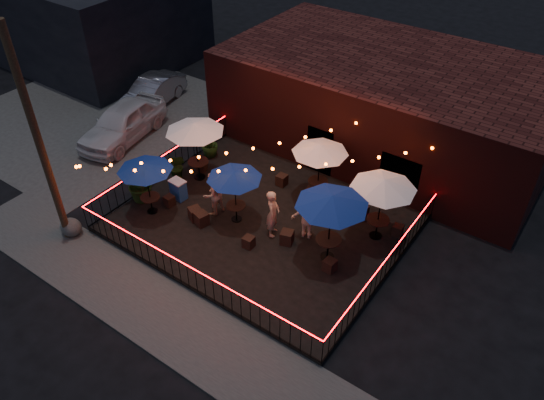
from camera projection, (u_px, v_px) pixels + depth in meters
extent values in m
plane|color=black|center=(229.00, 256.00, 18.59)|extent=(110.00, 110.00, 0.00)
cube|color=black|center=(262.00, 224.00, 19.82)|extent=(10.00, 8.00, 0.15)
cube|color=#413E3C|center=(163.00, 315.00, 16.49)|extent=(18.00, 2.50, 0.05)
cube|color=#413E3C|center=(93.00, 113.00, 26.60)|extent=(11.00, 12.00, 0.02)
cube|color=black|center=(387.00, 102.00, 23.30)|extent=(14.00, 8.00, 4.00)
cube|color=black|center=(321.00, 151.00, 21.83)|extent=(1.20, 0.24, 2.20)
cube|color=black|center=(401.00, 170.00, 19.93)|extent=(1.60, 0.24, 1.20)
cube|color=black|center=(84.00, 12.00, 30.98)|extent=(12.00, 9.00, 5.00)
cylinder|color=#332315|center=(39.00, 143.00, 16.90)|extent=(0.26, 0.26, 8.00)
cube|color=black|center=(189.00, 286.00, 17.17)|extent=(10.00, 0.04, 0.04)
cube|color=black|center=(186.00, 266.00, 16.60)|extent=(10.00, 0.04, 0.04)
cube|color=#ED0007|center=(186.00, 265.00, 16.58)|extent=(10.00, 0.03, 0.02)
cube|color=black|center=(165.00, 175.00, 22.00)|extent=(0.04, 8.00, 0.04)
cube|color=black|center=(162.00, 157.00, 21.43)|extent=(0.04, 8.00, 0.04)
cube|color=#ED0007|center=(162.00, 156.00, 21.41)|extent=(0.03, 8.00, 0.02)
cube|color=black|center=(384.00, 277.00, 17.45)|extent=(0.04, 8.00, 0.04)
cube|color=black|center=(388.00, 257.00, 16.89)|extent=(0.04, 8.00, 0.04)
cube|color=#ED0007|center=(388.00, 257.00, 16.87)|extent=(0.03, 8.00, 0.02)
cylinder|color=black|center=(153.00, 211.00, 20.27)|extent=(0.41, 0.41, 0.03)
cylinder|color=black|center=(151.00, 204.00, 20.07)|extent=(0.06, 0.06, 0.67)
cylinder|color=black|center=(150.00, 197.00, 19.85)|extent=(0.74, 0.74, 0.04)
cylinder|color=black|center=(148.00, 188.00, 19.59)|extent=(0.04, 0.04, 2.22)
cone|color=navy|center=(145.00, 166.00, 18.99)|extent=(2.12, 2.12, 0.32)
cylinder|color=black|center=(200.00, 177.00, 22.01)|extent=(0.47, 0.47, 0.03)
cylinder|color=black|center=(199.00, 170.00, 21.77)|extent=(0.06, 0.06, 0.77)
cylinder|color=black|center=(198.00, 162.00, 21.53)|extent=(0.85, 0.85, 0.04)
cylinder|color=black|center=(197.00, 151.00, 21.22)|extent=(0.05, 0.05, 2.56)
cone|color=white|center=(195.00, 127.00, 20.53)|extent=(2.81, 2.81, 0.37)
cylinder|color=black|center=(237.00, 219.00, 19.90)|extent=(0.40, 0.40, 0.03)
cylinder|color=black|center=(236.00, 212.00, 19.69)|extent=(0.05, 0.05, 0.66)
cylinder|color=black|center=(236.00, 205.00, 19.48)|extent=(0.73, 0.73, 0.04)
cylinder|color=black|center=(235.00, 196.00, 19.22)|extent=(0.04, 0.04, 2.19)
cone|color=navy|center=(234.00, 175.00, 18.63)|extent=(2.13, 2.13, 0.32)
cylinder|color=black|center=(317.00, 195.00, 21.03)|extent=(0.43, 0.43, 0.03)
cylinder|color=black|center=(318.00, 188.00, 20.82)|extent=(0.06, 0.06, 0.71)
cylinder|color=black|center=(318.00, 181.00, 20.59)|extent=(0.79, 0.79, 0.04)
cylinder|color=black|center=(319.00, 171.00, 20.31)|extent=(0.04, 0.04, 2.36)
cone|color=white|center=(320.00, 149.00, 19.67)|extent=(2.78, 2.78, 0.34)
cylinder|color=black|center=(327.00, 256.00, 18.32)|extent=(0.49, 0.49, 0.03)
cylinder|color=black|center=(328.00, 248.00, 18.08)|extent=(0.07, 0.07, 0.79)
cylinder|color=black|center=(329.00, 239.00, 17.82)|extent=(0.88, 0.88, 0.04)
cylinder|color=black|center=(330.00, 228.00, 17.51)|extent=(0.05, 0.05, 2.65)
cone|color=navy|center=(332.00, 200.00, 16.79)|extent=(2.57, 2.57, 0.39)
cylinder|color=black|center=(375.00, 235.00, 19.17)|extent=(0.46, 0.46, 0.03)
cylinder|color=black|center=(377.00, 228.00, 18.94)|extent=(0.06, 0.06, 0.75)
cylinder|color=black|center=(378.00, 220.00, 18.70)|extent=(0.83, 0.83, 0.04)
cylinder|color=black|center=(380.00, 209.00, 18.41)|extent=(0.05, 0.05, 2.49)
cone|color=white|center=(384.00, 184.00, 17.73)|extent=(2.80, 2.80, 0.36)
cube|color=black|center=(169.00, 201.00, 20.45)|extent=(0.39, 0.39, 0.42)
cube|color=black|center=(195.00, 214.00, 19.76)|extent=(0.57, 0.57, 0.51)
cube|color=black|center=(202.00, 166.00, 22.29)|extent=(0.48, 0.48, 0.45)
cube|color=black|center=(235.00, 181.00, 21.44)|extent=(0.44, 0.44, 0.43)
cube|color=black|center=(202.00, 219.00, 19.52)|extent=(0.54, 0.54, 0.51)
cube|color=black|center=(249.00, 242.00, 18.61)|extent=(0.38, 0.38, 0.43)
cube|color=black|center=(282.00, 180.00, 21.48)|extent=(0.40, 0.40, 0.46)
cube|color=black|center=(311.00, 193.00, 20.79)|extent=(0.45, 0.45, 0.46)
cube|color=black|center=(287.00, 237.00, 18.74)|extent=(0.53, 0.53, 0.51)
cube|color=black|center=(330.00, 265.00, 17.69)|extent=(0.41, 0.41, 0.45)
cube|color=black|center=(362.00, 212.00, 19.86)|extent=(0.45, 0.45, 0.49)
cube|color=black|center=(398.00, 230.00, 19.09)|extent=(0.40, 0.40, 0.42)
imported|color=beige|center=(273.00, 213.00, 18.71)|extent=(0.68, 0.81, 1.87)
imported|color=beige|center=(213.00, 194.00, 19.68)|extent=(0.81, 0.97, 1.79)
imported|color=tan|center=(308.00, 216.00, 18.61)|extent=(1.36, 1.03, 1.87)
imported|color=#0E3F0D|center=(141.00, 184.00, 20.39)|extent=(1.64, 1.51, 1.52)
imported|color=#0B3F0C|center=(177.00, 167.00, 21.54)|extent=(0.77, 0.65, 1.25)
imported|color=#1B3711|center=(209.00, 143.00, 22.92)|extent=(0.89, 0.89, 1.31)
cube|color=blue|center=(178.00, 190.00, 20.69)|extent=(0.62, 0.46, 0.79)
cube|color=silver|center=(177.00, 181.00, 20.43)|extent=(0.66, 0.50, 0.05)
ellipsoid|color=#43433F|center=(71.00, 227.00, 19.27)|extent=(1.06, 0.98, 0.68)
imported|color=white|center=(123.00, 122.00, 24.22)|extent=(2.83, 5.17, 1.67)
imported|color=#A2A1AA|center=(152.00, 93.00, 26.83)|extent=(2.19, 4.44, 1.40)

